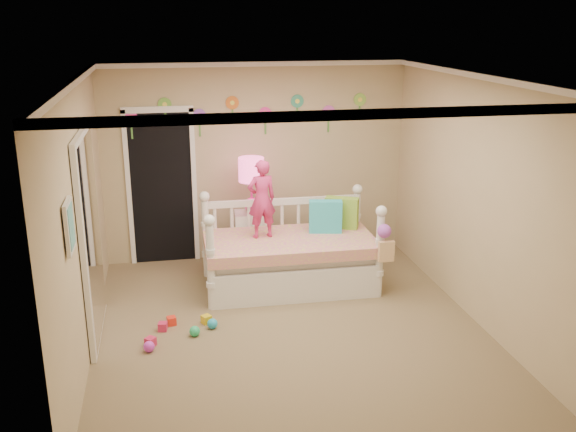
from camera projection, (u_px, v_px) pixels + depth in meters
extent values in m
cube|color=#7F684C|center=(290.00, 328.00, 6.74)|extent=(4.00, 4.50, 0.01)
cube|color=white|center=(290.00, 77.00, 5.96)|extent=(4.00, 4.50, 0.01)
cube|color=tan|center=(256.00, 162.00, 8.46)|extent=(4.00, 0.01, 2.60)
cube|color=tan|center=(81.00, 222.00, 5.98)|extent=(0.01, 4.50, 2.60)
cube|color=tan|center=(476.00, 200.00, 6.72)|extent=(0.01, 4.50, 2.60)
cube|color=#28C0CB|center=(325.00, 217.00, 7.76)|extent=(0.42, 0.22, 0.40)
cube|color=#84BA38|center=(342.00, 213.00, 7.93)|extent=(0.43, 0.31, 0.39)
imported|color=#D33072|center=(262.00, 199.00, 7.50)|extent=(0.38, 0.28, 0.94)
cube|color=white|center=(252.00, 240.00, 8.30)|extent=(0.47, 0.37, 0.74)
sphere|color=#FC219F|center=(252.00, 205.00, 8.17)|extent=(0.20, 0.20, 0.20)
cylinder|color=#FC219F|center=(252.00, 190.00, 8.10)|extent=(0.03, 0.03, 0.41)
cylinder|color=#FF4C95|center=(251.00, 170.00, 8.03)|extent=(0.33, 0.33, 0.30)
cube|color=black|center=(162.00, 186.00, 8.29)|extent=(0.90, 0.04, 2.07)
cube|color=white|center=(91.00, 237.00, 6.34)|extent=(0.07, 1.30, 2.10)
cube|color=white|center=(69.00, 226.00, 5.07)|extent=(0.05, 0.34, 0.42)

